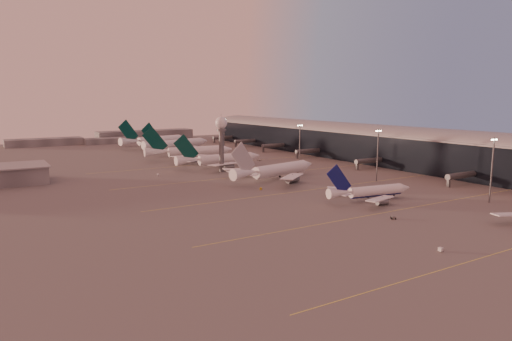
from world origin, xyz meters
TOP-DOWN VIEW (x-y plane):
  - ground at (0.00, 0.00)m, footprint 700.00×700.00m
  - taxiway_markings at (30.00, 56.00)m, footprint 180.00×185.25m
  - terminal at (107.88, 110.09)m, footprint 57.00×362.00m
  - radar_tower at (5.00, 120.00)m, footprint 6.40×6.40m
  - mast_a at (58.00, 0.00)m, footprint 3.60×0.56m
  - mast_b at (55.00, 55.00)m, footprint 3.60×0.56m
  - mast_c at (50.00, 110.00)m, footprint 3.60×0.56m
  - mast_d at (48.00, 200.00)m, footprint 3.60×0.56m
  - distant_horizon at (2.62, 325.14)m, footprint 165.00×37.50m
  - narrowbody_mid at (21.52, 26.00)m, footprint 38.89×30.85m
  - widebody_white at (16.24, 83.90)m, footprint 56.32×44.59m
  - greentail_a at (11.51, 134.65)m, footprint 55.09×44.50m
  - greentail_b at (10.46, 175.44)m, footprint 60.07×48.30m
  - greentail_c at (21.57, 226.05)m, footprint 60.06×47.78m
  - greentail_d at (15.64, 259.43)m, footprint 62.70×49.93m
  - gsv_truck_a at (-5.67, -26.62)m, footprint 5.69×2.32m
  - gsv_tug_mid at (8.16, 2.20)m, footprint 4.03×3.59m
  - gsv_truck_b at (39.36, 39.85)m, footprint 5.07×2.49m
  - gsv_truck_c at (-3.20, 66.38)m, footprint 4.74×4.97m
  - gsv_catering_b at (51.18, 74.95)m, footprint 4.66×2.61m
  - gsv_tug_far at (13.66, 97.82)m, footprint 4.27×4.02m
  - gsv_truck_d at (-29.21, 124.91)m, footprint 2.41×5.56m
  - gsv_tug_hangar at (44.70, 145.29)m, footprint 3.97×3.14m

SIDE VIEW (x-z plane):
  - ground at x=0.00m, z-range 0.00..0.00m
  - taxiway_markings at x=30.00m, z-range 0.00..0.02m
  - gsv_tug_mid at x=8.16m, z-range 0.01..1.00m
  - gsv_tug_hangar at x=44.70m, z-range 0.01..1.01m
  - gsv_tug_far at x=13.66m, z-range 0.02..1.07m
  - gsv_truck_b at x=39.36m, z-range 0.02..1.98m
  - gsv_truck_c at x=-3.20m, z-range 0.02..2.07m
  - gsv_truck_d at x=-29.21m, z-range 0.02..2.20m
  - gsv_truck_a at x=-5.67m, z-range 0.02..2.28m
  - gsv_catering_b at x=51.18m, z-range 0.00..3.62m
  - narrowbody_mid at x=21.52m, z-range -4.53..10.70m
  - widebody_white at x=16.24m, z-range -6.59..13.59m
  - greentail_a at x=11.51m, z-range -6.47..13.54m
  - greentail_b at x=10.46m, z-range -7.06..14.77m
  - distant_horizon at x=2.62m, z-range -0.61..8.39m
  - greentail_c at x=21.57m, z-range -7.28..15.23m
  - greentail_d at x=15.64m, z-range -7.56..15.82m
  - terminal at x=107.88m, z-range -1.00..22.04m
  - mast_a at x=58.00m, z-range 1.24..26.24m
  - mast_b at x=55.00m, z-range 1.24..26.24m
  - mast_c at x=50.00m, z-range 1.24..26.24m
  - mast_d at x=48.00m, z-range 1.24..26.24m
  - radar_tower at x=5.00m, z-range 5.40..36.50m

